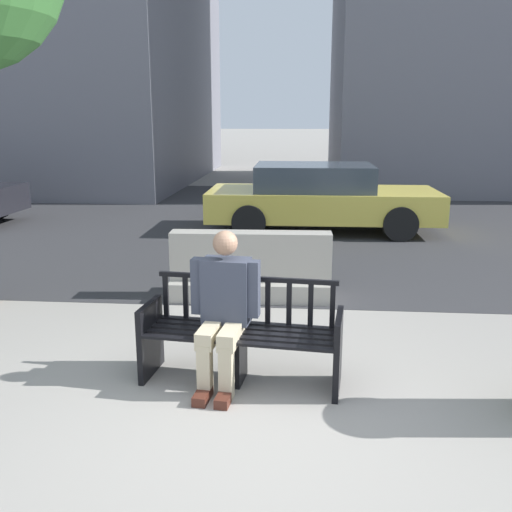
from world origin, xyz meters
The scene contains 6 objects.
ground_plane centered at (0.00, 0.00, 0.00)m, with size 200.00×200.00×0.00m, color gray.
street_asphalt centered at (0.00, 8.70, 0.00)m, with size 120.00×12.00×0.01m, color #333335.
street_bench centered at (-0.24, 0.77, 0.40)m, with size 1.74×0.70×0.88m.
seated_person centered at (-0.38, 0.73, 0.69)m, with size 0.59×0.75×1.31m.
jersey_barrier_centre centered at (-0.38, 3.11, 0.34)m, with size 2.02×0.74×0.84m.
car_taxi_near centered at (0.59, 7.53, 0.67)m, with size 4.50×2.04×1.31m.
Camera 1 is at (0.27, -3.77, 2.24)m, focal length 40.00 mm.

